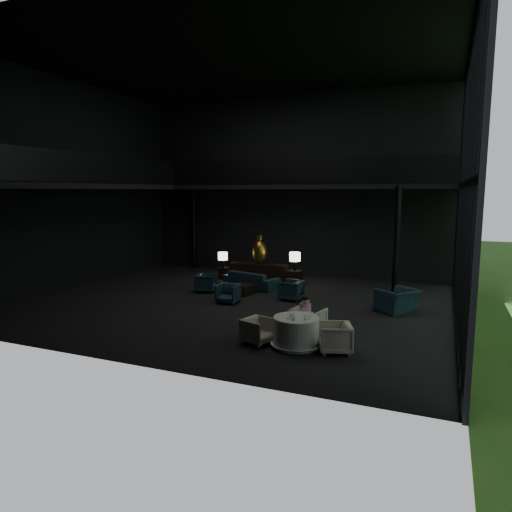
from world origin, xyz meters
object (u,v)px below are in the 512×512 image
at_px(dining_chair_north, 308,319).
at_px(dining_chair_west, 258,331).
at_px(console, 259,273).
at_px(lounge_armchair_east, 291,289).
at_px(dining_table, 296,334).
at_px(coffee_table, 242,289).
at_px(sofa, 252,276).
at_px(lounge_armchair_south, 228,294).
at_px(dining_chair_east, 335,336).
at_px(child, 305,307).
at_px(bronze_urn, 260,251).
at_px(side_table_left, 225,273).
at_px(table_lamp_left, 223,257).
at_px(side_table_right, 295,278).
at_px(table_lamp_right, 295,258).
at_px(lounge_armchair_west, 206,282).
at_px(window_armchair, 397,296).

xyz_separation_m(dining_chair_north, dining_chair_west, (-0.98, -1.15, -0.10)).
relative_size(console, lounge_armchair_east, 3.19).
bearing_deg(dining_table, coffee_table, 127.04).
xyz_separation_m(console, dining_chair_north, (3.90, -6.06, 0.03)).
xyz_separation_m(sofa, lounge_armchair_south, (0.23, -2.58, -0.15)).
bearing_deg(dining_chair_east, lounge_armchair_south, -147.12).
xyz_separation_m(lounge_armchair_east, lounge_armchair_south, (-1.83, -1.25, -0.05)).
distance_m(dining_chair_east, child, 1.44).
distance_m(bronze_urn, side_table_left, 1.90).
bearing_deg(lounge_armchair_east, bronze_urn, -135.84).
relative_size(side_table_left, lounge_armchair_south, 0.77).
height_order(dining_table, child, child).
xyz_separation_m(table_lamp_left, dining_table, (5.49, -6.93, -0.68)).
bearing_deg(dining_table, dining_chair_east, -0.10).
relative_size(side_table_left, lounge_armchair_east, 0.67).
bearing_deg(bronze_urn, side_table_left, -178.94).
distance_m(side_table_right, dining_chair_north, 6.46).
bearing_deg(table_lamp_right, side_table_left, 177.87).
relative_size(lounge_armchair_west, lounge_armchair_east, 0.95).
bearing_deg(dining_chair_north, table_lamp_left, -34.43).
bearing_deg(lounge_armchair_east, lounge_armchair_south, -52.34).
height_order(table_lamp_left, coffee_table, table_lamp_left).
bearing_deg(dining_table, lounge_armchair_west, 137.68).
xyz_separation_m(table_lamp_right, window_armchair, (4.26, -2.74, -0.60)).
bearing_deg(window_armchair, table_lamp_left, -72.88).
bearing_deg(table_lamp_left, lounge_armchair_east, -31.45).
xyz_separation_m(table_lamp_right, dining_chair_north, (2.30, -6.00, -0.72)).
bearing_deg(bronze_urn, table_lamp_right, -5.30).
height_order(side_table_right, lounge_armchair_west, lounge_armchair_west).
bearing_deg(table_lamp_right, lounge_armchair_south, -107.70).
height_order(table_lamp_right, window_armchair, table_lamp_right).
distance_m(dining_chair_north, child, 0.36).
bearing_deg(dining_chair_north, dining_chair_west, 62.13).
xyz_separation_m(console, lounge_armchair_west, (-1.13, -2.53, -0.03)).
distance_m(console, dining_table, 8.10).
height_order(lounge_armchair_west, dining_chair_west, lounge_armchair_west).
bearing_deg(child, bronze_urn, -58.34).
distance_m(lounge_armchair_west, dining_chair_north, 6.15).
relative_size(table_lamp_right, dining_chair_east, 0.97).
bearing_deg(side_table_left, dining_chair_east, -47.95).
xyz_separation_m(bronze_urn, dining_chair_east, (4.86, -7.19, -0.91)).
bearing_deg(lounge_armchair_south, side_table_left, 117.99).
bearing_deg(side_table_right, lounge_armchair_south, -107.54).
bearing_deg(side_table_right, sofa, -140.37).
distance_m(console, dining_chair_north, 7.21).
relative_size(table_lamp_left, lounge_armchair_south, 1.04).
relative_size(dining_table, child, 2.02).
height_order(dining_table, dining_chair_east, dining_chair_east).
distance_m(lounge_armchair_south, coffee_table, 1.47).
bearing_deg(dining_chair_west, table_lamp_right, 27.71).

